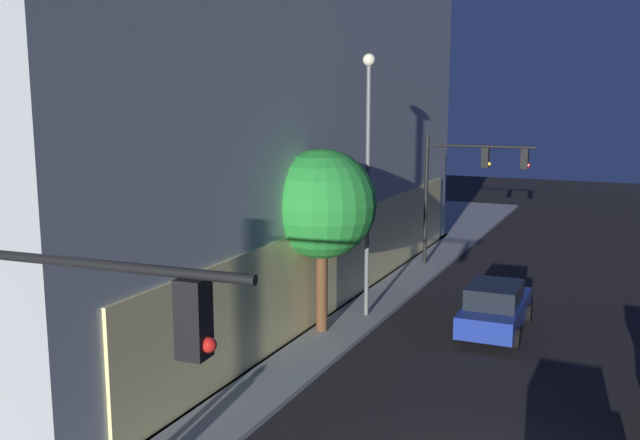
{
  "coord_description": "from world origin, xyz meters",
  "views": [
    {
      "loc": [
        -13.29,
        -2.3,
        7.92
      ],
      "look_at": [
        4.37,
        5.75,
        4.59
      ],
      "focal_mm": 39.35,
      "sensor_mm": 36.0,
      "label": 1
    }
  ],
  "objects_px": {
    "car_blue": "(495,307)",
    "modern_building": "(63,59)",
    "traffic_light_near_corner": "(8,379)",
    "sidewalk_tree": "(322,204)",
    "street_lamp_sidewalk": "(368,158)",
    "traffic_light_far_corner": "(467,175)"
  },
  "relations": [
    {
      "from": "traffic_light_far_corner",
      "to": "sidewalk_tree",
      "type": "xyz_separation_m",
      "value": [
        -11.03,
        2.3,
        -0.01
      ]
    },
    {
      "from": "traffic_light_near_corner",
      "to": "street_lamp_sidewalk",
      "type": "relative_size",
      "value": 0.69
    },
    {
      "from": "traffic_light_near_corner",
      "to": "sidewalk_tree",
      "type": "relative_size",
      "value": 1.05
    },
    {
      "from": "modern_building",
      "to": "traffic_light_far_corner",
      "type": "height_order",
      "value": "modern_building"
    },
    {
      "from": "traffic_light_near_corner",
      "to": "sidewalk_tree",
      "type": "height_order",
      "value": "traffic_light_near_corner"
    },
    {
      "from": "car_blue",
      "to": "modern_building",
      "type": "bearing_deg",
      "value": 87.2
    },
    {
      "from": "traffic_light_near_corner",
      "to": "sidewalk_tree",
      "type": "distance_m",
      "value": 15.18
    },
    {
      "from": "car_blue",
      "to": "traffic_light_near_corner",
      "type": "bearing_deg",
      "value": 170.77
    },
    {
      "from": "traffic_light_far_corner",
      "to": "sidewalk_tree",
      "type": "relative_size",
      "value": 0.99
    },
    {
      "from": "traffic_light_near_corner",
      "to": "traffic_light_far_corner",
      "type": "relative_size",
      "value": 1.06
    },
    {
      "from": "modern_building",
      "to": "street_lamp_sidewalk",
      "type": "height_order",
      "value": "modern_building"
    },
    {
      "from": "traffic_light_near_corner",
      "to": "traffic_light_far_corner",
      "type": "xyz_separation_m",
      "value": [
        26.01,
        0.15,
        0.04
      ]
    },
    {
      "from": "street_lamp_sidewalk",
      "to": "traffic_light_far_corner",
      "type": "bearing_deg",
      "value": -10.04
    },
    {
      "from": "modern_building",
      "to": "sidewalk_tree",
      "type": "xyz_separation_m",
      "value": [
        -3.64,
        -14.43,
        -5.25
      ]
    },
    {
      "from": "traffic_light_near_corner",
      "to": "car_blue",
      "type": "height_order",
      "value": "traffic_light_near_corner"
    },
    {
      "from": "sidewalk_tree",
      "to": "car_blue",
      "type": "distance_m",
      "value": 6.97
    },
    {
      "from": "traffic_light_near_corner",
      "to": "car_blue",
      "type": "relative_size",
      "value": 1.35
    },
    {
      "from": "modern_building",
      "to": "traffic_light_far_corner",
      "type": "bearing_deg",
      "value": -66.17
    },
    {
      "from": "street_lamp_sidewalk",
      "to": "modern_building",
      "type": "bearing_deg",
      "value": 84.89
    },
    {
      "from": "modern_building",
      "to": "traffic_light_near_corner",
      "type": "bearing_deg",
      "value": -137.8
    },
    {
      "from": "traffic_light_far_corner",
      "to": "sidewalk_tree",
      "type": "distance_m",
      "value": 11.27
    },
    {
      "from": "modern_building",
      "to": "car_blue",
      "type": "height_order",
      "value": "modern_building"
    }
  ]
}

